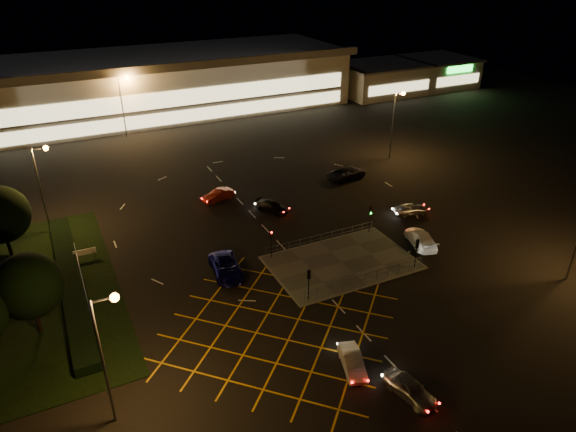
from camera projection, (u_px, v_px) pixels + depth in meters
name	position (u px, v px, depth m)	size (l,w,h in m)	color
ground	(315.00, 258.00, 52.83)	(180.00, 180.00, 0.00)	black
pedestrian_island	(342.00, 263.00, 51.99)	(14.00, 9.00, 0.12)	#4C4944
grass_verge	(13.00, 299.00, 46.61)	(18.00, 30.00, 0.08)	black
hedge	(71.00, 281.00, 48.36)	(2.00, 26.00, 1.00)	black
supermarket	(162.00, 82.00, 99.67)	(72.00, 26.50, 10.50)	beige
retail_unit_a	(380.00, 78.00, 112.32)	(18.80, 14.80, 6.35)	beige
retail_unit_b	(437.00, 71.00, 118.57)	(14.80, 14.80, 6.35)	beige
streetlight_sw	(107.00, 343.00, 31.80)	(1.78, 0.56, 10.03)	slate
streetlight_nw	(43.00, 178.00, 54.89)	(1.78, 0.56, 10.03)	slate
streetlight_ne	(396.00, 116.00, 75.29)	(1.78, 0.56, 10.03)	slate
streetlight_far_left	(124.00, 98.00, 84.24)	(1.78, 0.56, 10.03)	slate
streetlight_far_right	(328.00, 73.00, 101.51)	(1.78, 0.56, 10.03)	slate
signal_sw	(309.00, 279.00, 45.40)	(0.28, 0.30, 3.15)	black
signal_se	(417.00, 248.00, 50.10)	(0.28, 0.30, 3.15)	black
signal_nw	(271.00, 238.00, 51.76)	(0.28, 0.30, 3.15)	black
signal_ne	(370.00, 214.00, 56.46)	(0.28, 0.30, 3.15)	black
tree_c	(0.00, 215.00, 50.71)	(5.76, 5.76, 7.84)	black
tree_e	(28.00, 286.00, 40.50)	(5.40, 5.40, 7.35)	black
car_near_silver	(410.00, 388.00, 36.23)	(1.68, 4.18, 1.42)	silver
car_queue_white	(352.00, 361.00, 38.67)	(1.39, 3.99, 1.31)	#BABABA
car_left_blue	(226.00, 267.00, 49.92)	(2.61, 5.66, 1.57)	#0E0E57
car_far_dkgrey	(272.00, 206.00, 62.09)	(1.73, 4.26, 1.24)	black
car_right_silver	(411.00, 209.00, 61.38)	(1.61, 4.01, 1.37)	silver
car_circ_red	(218.00, 195.00, 64.71)	(1.48, 4.24, 1.40)	maroon
car_east_grey	(347.00, 173.00, 70.89)	(2.63, 5.71, 1.59)	black
car_approach_white	(421.00, 238.00, 54.91)	(2.16, 5.31, 1.54)	silver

